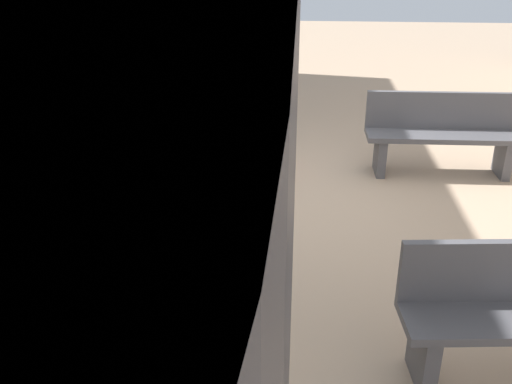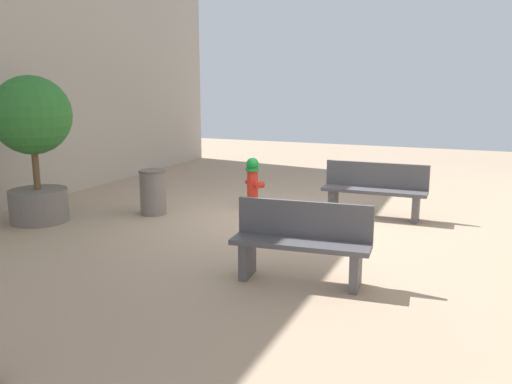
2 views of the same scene
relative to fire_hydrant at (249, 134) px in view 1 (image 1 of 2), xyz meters
name	(u,v)px [view 1 (image 1 of 2)]	position (x,y,z in m)	size (l,w,h in m)	color
ground_plane	(300,197)	(-0.61, 0.69, -0.48)	(23.40, 23.40, 0.00)	tan
fire_hydrant	(249,134)	(0.00, 0.00, 0.00)	(0.40, 0.40, 0.95)	red
bench_near	(443,132)	(-2.27, -0.13, 0.03)	(1.80, 0.46, 0.95)	#4C4C51
trash_bin	(99,178)	(1.44, 1.20, -0.07)	(0.49, 0.49, 0.80)	slate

